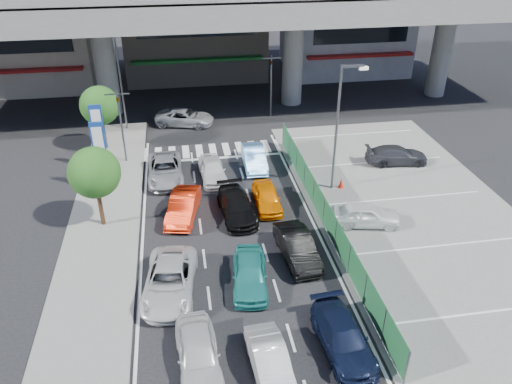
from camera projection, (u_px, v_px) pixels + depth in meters
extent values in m
plane|color=black|center=(235.00, 256.00, 25.89)|extent=(120.00, 120.00, 0.00)
cube|color=#61615F|center=(417.00, 216.00, 29.14)|extent=(12.00, 28.00, 0.06)
cube|color=#61615F|center=(104.00, 225.00, 28.29)|extent=(4.00, 30.00, 0.12)
cylinder|color=slate|center=(106.00, 68.00, 41.55)|extent=(1.80, 1.80, 8.00)
cylinder|color=slate|center=(293.00, 59.00, 43.80)|extent=(1.80, 1.80, 8.00)
cylinder|color=slate|center=(441.00, 53.00, 45.77)|extent=(1.80, 1.80, 8.00)
cube|color=slate|center=(198.00, 2.00, 40.17)|extent=(64.00, 14.00, 2.00)
cube|color=#A09581|center=(26.00, 16.00, 47.70)|extent=(12.00, 10.00, 13.00)
cube|color=maroon|center=(22.00, 70.00, 45.20)|extent=(10.80, 1.60, 0.25)
cube|color=black|center=(10.00, 20.00, 43.09)|extent=(9.60, 0.10, 5.85)
cube|color=#135F20|center=(198.00, 59.00, 48.31)|extent=(12.60, 1.60, 0.25)
cube|color=gray|center=(346.00, 12.00, 52.46)|extent=(12.00, 10.00, 12.00)
cube|color=maroon|center=(359.00, 55.00, 49.71)|extent=(10.80, 1.60, 0.25)
cube|color=black|center=(363.00, 15.00, 47.87)|extent=(9.60, 0.10, 5.40)
cylinder|color=#595B60|center=(122.00, 128.00, 33.96)|extent=(0.14, 0.14, 5.20)
cube|color=#595B60|center=(117.00, 94.00, 32.76)|extent=(1.60, 0.08, 0.08)
imported|color=black|center=(117.00, 98.00, 32.91)|extent=(0.26, 1.24, 0.50)
cylinder|color=#595B60|center=(271.00, 87.00, 41.59)|extent=(0.14, 0.14, 5.20)
cube|color=#595B60|center=(271.00, 58.00, 40.38)|extent=(1.60, 0.08, 0.08)
imported|color=black|center=(271.00, 62.00, 40.53)|extent=(0.26, 1.24, 0.50)
cylinder|color=#595B60|center=(336.00, 131.00, 30.00)|extent=(0.16, 0.16, 8.00)
cube|color=#595B60|center=(352.00, 66.00, 28.13)|extent=(1.40, 0.15, 0.15)
cube|color=silver|center=(364.00, 68.00, 28.30)|extent=(0.50, 0.22, 0.18)
cylinder|color=#595B60|center=(121.00, 81.00, 38.34)|extent=(0.16, 0.16, 8.00)
cube|color=#595B60|center=(122.00, 29.00, 36.47)|extent=(1.40, 0.15, 0.15)
cube|color=silver|center=(132.00, 31.00, 36.65)|extent=(0.50, 0.22, 0.18)
cylinder|color=#595B60|center=(104.00, 176.00, 31.16)|extent=(0.10, 0.10, 2.20)
cube|color=navy|center=(99.00, 145.00, 30.11)|extent=(0.80, 0.12, 3.00)
cube|color=white|center=(99.00, 146.00, 30.05)|extent=(0.60, 0.02, 2.40)
cylinder|color=#595B60|center=(103.00, 156.00, 33.66)|extent=(0.10, 0.10, 2.20)
cube|color=navy|center=(98.00, 127.00, 32.61)|extent=(0.80, 0.12, 3.00)
cube|color=white|center=(98.00, 127.00, 32.55)|extent=(0.60, 0.02, 2.40)
cylinder|color=#382314|center=(101.00, 208.00, 27.72)|extent=(0.24, 0.24, 2.40)
sphere|color=#1A4413|center=(94.00, 173.00, 26.62)|extent=(2.80, 2.80, 2.80)
cylinder|color=#382314|center=(104.00, 134.00, 36.57)|extent=(0.24, 0.24, 2.40)
sphere|color=#1A4413|center=(100.00, 105.00, 35.47)|extent=(2.80, 2.80, 2.80)
imported|color=silver|center=(198.00, 353.00, 19.41)|extent=(1.87, 4.14, 1.38)
imported|color=silver|center=(270.00, 363.00, 19.08)|extent=(1.58, 3.84, 1.24)
imported|color=black|center=(343.00, 338.00, 20.17)|extent=(2.02, 4.41, 1.25)
imported|color=silver|center=(170.00, 281.00, 23.12)|extent=(2.91, 5.22, 1.38)
imported|color=teal|center=(250.00, 273.00, 23.57)|extent=(2.13, 4.22, 1.38)
imported|color=black|center=(297.00, 247.00, 25.38)|extent=(1.82, 4.30, 1.38)
imported|color=red|center=(183.00, 206.00, 28.79)|extent=(2.33, 4.40, 1.38)
imported|color=black|center=(237.00, 206.00, 28.89)|extent=(2.17, 4.60, 1.30)
imported|color=orange|center=(267.00, 197.00, 29.80)|extent=(1.54, 3.73, 1.26)
imported|color=gray|center=(165.00, 170.00, 32.79)|extent=(2.39, 4.95, 1.36)
imported|color=silver|center=(213.00, 170.00, 32.77)|extent=(1.84, 4.07, 1.35)
imported|color=#70B4F5|center=(254.00, 158.00, 34.32)|extent=(1.57, 4.18, 1.36)
imported|color=#A3A4AB|center=(185.00, 117.00, 40.86)|extent=(5.14, 3.40, 1.31)
imported|color=white|center=(365.00, 214.00, 27.99)|extent=(4.08, 2.29, 1.31)
imported|color=#313237|center=(397.00, 155.00, 34.70)|extent=(4.45, 2.20, 1.24)
cone|color=red|center=(341.00, 183.00, 31.83)|extent=(0.36, 0.36, 0.68)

